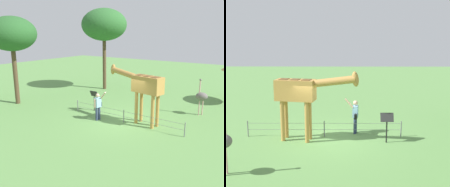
% 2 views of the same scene
% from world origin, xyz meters
% --- Properties ---
extents(ground_plane, '(60.00, 60.00, 0.00)m').
position_xyz_m(ground_plane, '(0.00, 0.00, 0.00)').
color(ground_plane, '#60934C').
extents(giraffe, '(3.66, 1.13, 3.14)m').
position_xyz_m(giraffe, '(-0.92, -0.28, 2.13)').
color(giraffe, '#BC8942').
rests_on(giraffe, ground_plane).
extents(visitor, '(0.67, 0.59, 1.72)m').
position_xyz_m(visitor, '(1.43, 0.71, 0.90)').
color(visitor, navy).
rests_on(visitor, ground_plane).
extents(ostrich, '(0.70, 0.56, 2.25)m').
position_xyz_m(ostrich, '(-3.15, -3.62, 1.18)').
color(ostrich, '#CC9E93').
rests_on(ostrich, ground_plane).
extents(tree_east, '(3.87, 3.87, 6.94)m').
position_xyz_m(tree_east, '(6.05, -6.09, 5.55)').
color(tree_east, brown).
rests_on(tree_east, ground_plane).
extents(tree_northeast, '(3.32, 3.32, 6.02)m').
position_xyz_m(tree_northeast, '(8.28, 1.29, 4.82)').
color(tree_northeast, brown).
rests_on(tree_northeast, ground_plane).
extents(info_sign, '(0.56, 0.21, 1.32)m').
position_xyz_m(info_sign, '(2.73, -0.54, 0.95)').
color(info_sign, black).
rests_on(info_sign, ground_plane).
extents(wire_fence, '(7.05, 0.05, 0.75)m').
position_xyz_m(wire_fence, '(0.00, 0.19, 0.40)').
color(wire_fence, slate).
rests_on(wire_fence, ground_plane).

